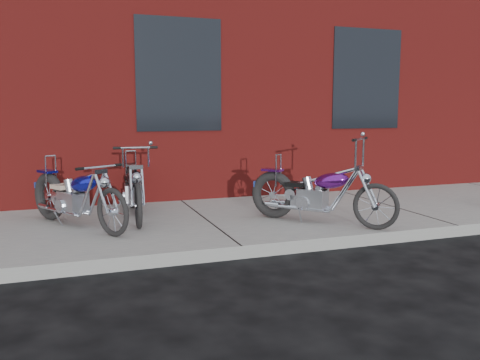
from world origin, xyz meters
name	(u,v)px	position (x,y,z in m)	size (l,w,h in m)	color
ground	(242,259)	(0.00, 0.00, 0.00)	(120.00, 120.00, 0.00)	black
sidewalk	(205,224)	(0.00, 1.50, 0.07)	(22.00, 3.00, 0.15)	gray
building_brick	(134,13)	(0.00, 8.00, 4.00)	(22.00, 10.00, 8.00)	maroon
chopper_purple	(318,196)	(1.34, 0.75, 0.52)	(1.41, 1.61, 1.15)	black
chopper_blue	(76,199)	(-1.69, 1.58, 0.52)	(1.12, 1.80, 0.88)	black
chopper_third	(134,191)	(-0.90, 1.99, 0.52)	(0.49, 2.03, 1.03)	black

